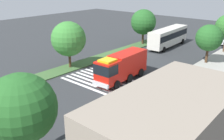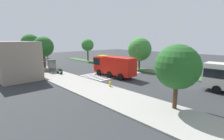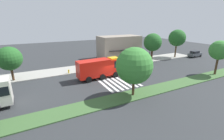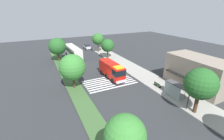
{
  "view_description": "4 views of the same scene",
  "coord_description": "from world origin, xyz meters",
  "px_view_note": "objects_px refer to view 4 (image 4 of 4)",
  "views": [
    {
      "loc": [
        22.66,
        20.61,
        12.65
      ],
      "look_at": [
        -0.72,
        0.41,
        1.43
      ],
      "focal_mm": 40.49,
      "sensor_mm": 36.0,
      "label": 1
    },
    {
      "loc": [
        -22.75,
        21.43,
        6.51
      ],
      "look_at": [
        -1.33,
        1.59,
        1.17
      ],
      "focal_mm": 26.72,
      "sensor_mm": 36.0,
      "label": 2
    },
    {
      "loc": [
        -12.31,
        -24.13,
        10.23
      ],
      "look_at": [
        0.49,
        0.51,
        1.48
      ],
      "focal_mm": 25.08,
      "sensor_mm": 36.0,
      "label": 3
    },
    {
      "loc": [
        27.89,
        -12.97,
        14.82
      ],
      "look_at": [
        -2.24,
        1.84,
        1.58
      ],
      "focal_mm": 25.01,
      "sensor_mm": 36.0,
      "label": 4
    }
  ],
  "objects_px": {
    "fire_truck": "(112,70)",
    "median_tree_center": "(125,136)",
    "bus_stop_shelter": "(174,87)",
    "sidewalk_tree_east": "(201,84)",
    "street_lamp": "(191,89)",
    "transit_bus": "(73,51)",
    "median_tree_west": "(72,67)",
    "median_tree_far_west": "(57,46)",
    "parked_car_west": "(87,47)",
    "fire_hydrant": "(121,66)",
    "sidewalk_tree_west": "(108,46)",
    "sidewalk_tree_far_west": "(98,39)",
    "bench_near_shelter": "(157,85)"
  },
  "relations": [
    {
      "from": "fire_truck",
      "to": "median_tree_center",
      "type": "xyz_separation_m",
      "value": [
        20.59,
        -8.9,
        2.88
      ]
    },
    {
      "from": "bus_stop_shelter",
      "to": "sidewalk_tree_east",
      "type": "xyz_separation_m",
      "value": [
        4.94,
        -0.6,
        3.02
      ]
    },
    {
      "from": "street_lamp",
      "to": "transit_bus",
      "type": "bearing_deg",
      "value": -165.39
    },
    {
      "from": "fire_truck",
      "to": "median_tree_west",
      "type": "distance_m",
      "value": 9.28
    },
    {
      "from": "sidewalk_tree_east",
      "to": "median_tree_far_west",
      "type": "height_order",
      "value": "sidewalk_tree_east"
    },
    {
      "from": "parked_car_west",
      "to": "transit_bus",
      "type": "height_order",
      "value": "transit_bus"
    },
    {
      "from": "median_tree_far_west",
      "to": "transit_bus",
      "type": "bearing_deg",
      "value": 109.66
    },
    {
      "from": "fire_truck",
      "to": "fire_hydrant",
      "type": "xyz_separation_m",
      "value": [
        -4.93,
        5.13,
        -1.54
      ]
    },
    {
      "from": "parked_car_west",
      "to": "median_tree_center",
      "type": "relative_size",
      "value": 0.67
    },
    {
      "from": "street_lamp",
      "to": "bus_stop_shelter",
      "type": "bearing_deg",
      "value": 165.54
    },
    {
      "from": "fire_truck",
      "to": "fire_hydrant",
      "type": "relative_size",
      "value": 12.42
    },
    {
      "from": "sidewalk_tree_west",
      "to": "median_tree_center",
      "type": "bearing_deg",
      "value": -22.47
    },
    {
      "from": "sidewalk_tree_far_west",
      "to": "median_tree_west",
      "type": "relative_size",
      "value": 0.98
    },
    {
      "from": "median_tree_far_west",
      "to": "sidewalk_tree_far_west",
      "type": "bearing_deg",
      "value": 107.83
    },
    {
      "from": "fire_truck",
      "to": "parked_car_west",
      "type": "xyz_separation_m",
      "value": [
        -29.28,
        3.43,
        -1.15
      ]
    },
    {
      "from": "parked_car_west",
      "to": "median_tree_west",
      "type": "distance_m",
      "value": 32.91
    },
    {
      "from": "parked_car_west",
      "to": "sidewalk_tree_west",
      "type": "bearing_deg",
      "value": 8.54
    },
    {
      "from": "street_lamp",
      "to": "sidewalk_tree_far_west",
      "type": "height_order",
      "value": "sidewalk_tree_far_west"
    },
    {
      "from": "sidewalk_tree_far_west",
      "to": "median_tree_far_west",
      "type": "relative_size",
      "value": 0.97
    },
    {
      "from": "fire_truck",
      "to": "bus_stop_shelter",
      "type": "height_order",
      "value": "fire_truck"
    },
    {
      "from": "parked_car_west",
      "to": "bus_stop_shelter",
      "type": "xyz_separation_m",
      "value": [
        41.35,
        2.8,
        1.01
      ]
    },
    {
      "from": "parked_car_west",
      "to": "bus_stop_shelter",
      "type": "height_order",
      "value": "bus_stop_shelter"
    },
    {
      "from": "median_tree_far_west",
      "to": "fire_hydrant",
      "type": "distance_m",
      "value": 19.68
    },
    {
      "from": "bench_near_shelter",
      "to": "sidewalk_tree_west",
      "type": "bearing_deg",
      "value": -178.54
    },
    {
      "from": "median_tree_center",
      "to": "transit_bus",
      "type": "bearing_deg",
      "value": 173.22
    },
    {
      "from": "bench_near_shelter",
      "to": "median_tree_west",
      "type": "relative_size",
      "value": 0.23
    },
    {
      "from": "parked_car_west",
      "to": "transit_bus",
      "type": "xyz_separation_m",
      "value": [
        9.44,
        -7.53,
        1.25
      ]
    },
    {
      "from": "parked_car_west",
      "to": "transit_bus",
      "type": "relative_size",
      "value": 0.37
    },
    {
      "from": "fire_truck",
      "to": "sidewalk_tree_far_west",
      "type": "bearing_deg",
      "value": 163.69
    },
    {
      "from": "fire_truck",
      "to": "median_tree_center",
      "type": "relative_size",
      "value": 1.31
    },
    {
      "from": "parked_car_west",
      "to": "median_tree_west",
      "type": "height_order",
      "value": "median_tree_west"
    },
    {
      "from": "sidewalk_tree_west",
      "to": "median_tree_center",
      "type": "xyz_separation_m",
      "value": [
        35.14,
        -14.53,
        0.82
      ]
    },
    {
      "from": "bus_stop_shelter",
      "to": "fire_hydrant",
      "type": "xyz_separation_m",
      "value": [
        -17.0,
        -1.1,
        -1.4
      ]
    },
    {
      "from": "bench_near_shelter",
      "to": "sidewalk_tree_east",
      "type": "bearing_deg",
      "value": -3.7
    },
    {
      "from": "bench_near_shelter",
      "to": "sidewalk_tree_east",
      "type": "distance_m",
      "value": 9.95
    },
    {
      "from": "bus_stop_shelter",
      "to": "median_tree_center",
      "type": "distance_m",
      "value": 17.62
    },
    {
      "from": "bus_stop_shelter",
      "to": "fire_hydrant",
      "type": "height_order",
      "value": "bus_stop_shelter"
    },
    {
      "from": "bench_near_shelter",
      "to": "median_tree_far_west",
      "type": "xyz_separation_m",
      "value": [
        -26.19,
        -15.11,
        3.95
      ]
    },
    {
      "from": "bench_near_shelter",
      "to": "sidewalk_tree_west",
      "type": "xyz_separation_m",
      "value": [
        -22.63,
        -0.58,
        3.49
      ]
    },
    {
      "from": "parked_car_west",
      "to": "sidewalk_tree_far_west",
      "type": "xyz_separation_m",
      "value": [
        6.48,
        2.2,
        3.86
      ]
    },
    {
      "from": "fire_truck",
      "to": "parked_car_west",
      "type": "relative_size",
      "value": 1.95
    },
    {
      "from": "sidewalk_tree_far_west",
      "to": "fire_hydrant",
      "type": "relative_size",
      "value": 9.54
    },
    {
      "from": "sidewalk_tree_west",
      "to": "sidewalk_tree_east",
      "type": "height_order",
      "value": "sidewalk_tree_east"
    },
    {
      "from": "street_lamp",
      "to": "median_tree_west",
      "type": "distance_m",
      "value": 20.56
    },
    {
      "from": "bus_stop_shelter",
      "to": "bench_near_shelter",
      "type": "xyz_separation_m",
      "value": [
        -4.0,
        -0.02,
        -1.3
      ]
    },
    {
      "from": "fire_truck",
      "to": "transit_bus",
      "type": "bearing_deg",
      "value": -170.78
    },
    {
      "from": "median_tree_west",
      "to": "fire_hydrant",
      "type": "height_order",
      "value": "median_tree_west"
    },
    {
      "from": "fire_truck",
      "to": "street_lamp",
      "type": "bearing_deg",
      "value": 15.74
    },
    {
      "from": "parked_car_west",
      "to": "transit_bus",
      "type": "distance_m",
      "value": 12.13
    },
    {
      "from": "median_tree_far_west",
      "to": "median_tree_center",
      "type": "relative_size",
      "value": 1.04
    }
  ]
}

